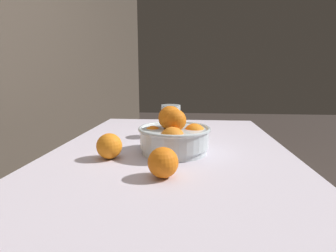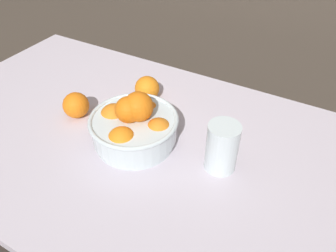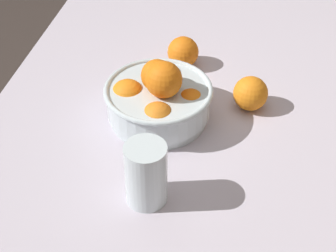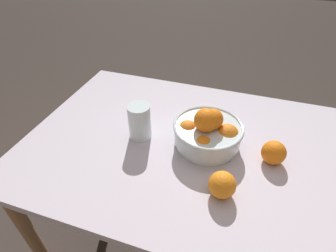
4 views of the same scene
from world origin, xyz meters
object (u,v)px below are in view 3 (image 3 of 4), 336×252
at_px(juice_glass, 146,176).
at_px(orange_loose_near_bowl, 184,52).
at_px(fruit_bowl, 158,98).
at_px(orange_loose_front, 251,93).

distance_m(juice_glass, orange_loose_near_bowl, 0.48).
bearing_deg(fruit_bowl, juice_glass, 7.13).
height_order(fruit_bowl, orange_loose_near_bowl, fruit_bowl).
distance_m(fruit_bowl, juice_glass, 0.25).
bearing_deg(juice_glass, orange_loose_near_bowl, -178.26).
distance_m(juice_glass, orange_loose_front, 0.38).
relative_size(fruit_bowl, orange_loose_front, 3.01).
bearing_deg(orange_loose_front, juice_glass, -27.24).
distance_m(fruit_bowl, orange_loose_front, 0.22).
relative_size(fruit_bowl, orange_loose_near_bowl, 3.05).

